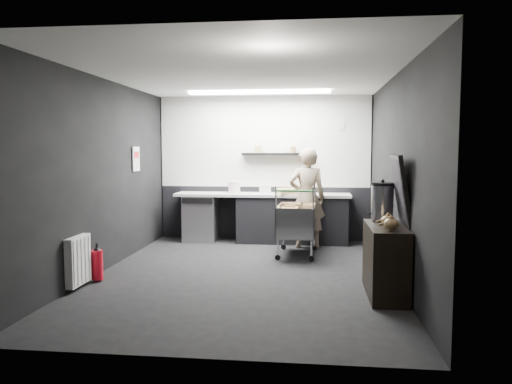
# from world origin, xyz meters

# --- Properties ---
(floor) EXTENTS (5.50, 5.50, 0.00)m
(floor) POSITION_xyz_m (0.00, 0.00, 0.00)
(floor) COLOR black
(floor) RESTS_ON ground
(ceiling) EXTENTS (5.50, 5.50, 0.00)m
(ceiling) POSITION_xyz_m (0.00, 0.00, 2.70)
(ceiling) COLOR white
(ceiling) RESTS_ON wall_back
(wall_back) EXTENTS (5.50, 0.00, 5.50)m
(wall_back) POSITION_xyz_m (0.00, 2.75, 1.35)
(wall_back) COLOR black
(wall_back) RESTS_ON floor
(wall_front) EXTENTS (5.50, 0.00, 5.50)m
(wall_front) POSITION_xyz_m (0.00, -2.75, 1.35)
(wall_front) COLOR black
(wall_front) RESTS_ON floor
(wall_left) EXTENTS (0.00, 5.50, 5.50)m
(wall_left) POSITION_xyz_m (-2.00, 0.00, 1.35)
(wall_left) COLOR black
(wall_left) RESTS_ON floor
(wall_right) EXTENTS (0.00, 5.50, 5.50)m
(wall_right) POSITION_xyz_m (2.00, 0.00, 1.35)
(wall_right) COLOR black
(wall_right) RESTS_ON floor
(kitchen_wall_panel) EXTENTS (3.95, 0.02, 1.70)m
(kitchen_wall_panel) POSITION_xyz_m (0.00, 2.73, 1.85)
(kitchen_wall_panel) COLOR silver
(kitchen_wall_panel) RESTS_ON wall_back
(dado_panel) EXTENTS (3.95, 0.02, 1.00)m
(dado_panel) POSITION_xyz_m (0.00, 2.73, 0.50)
(dado_panel) COLOR black
(dado_panel) RESTS_ON wall_back
(floating_shelf) EXTENTS (1.20, 0.22, 0.04)m
(floating_shelf) POSITION_xyz_m (0.20, 2.62, 1.62)
(floating_shelf) COLOR black
(floating_shelf) RESTS_ON wall_back
(wall_clock) EXTENTS (0.20, 0.03, 0.20)m
(wall_clock) POSITION_xyz_m (1.40, 2.72, 2.15)
(wall_clock) COLOR silver
(wall_clock) RESTS_ON wall_back
(poster) EXTENTS (0.02, 0.30, 0.40)m
(poster) POSITION_xyz_m (-1.98, 1.30, 1.55)
(poster) COLOR silver
(poster) RESTS_ON wall_left
(poster_red_band) EXTENTS (0.02, 0.22, 0.10)m
(poster_red_band) POSITION_xyz_m (-1.98, 1.30, 1.62)
(poster_red_band) COLOR red
(poster_red_band) RESTS_ON poster
(radiator) EXTENTS (0.10, 0.50, 0.60)m
(radiator) POSITION_xyz_m (-1.94, -0.90, 0.35)
(radiator) COLOR silver
(radiator) RESTS_ON wall_left
(ceiling_strip) EXTENTS (2.40, 0.20, 0.04)m
(ceiling_strip) POSITION_xyz_m (0.00, 1.85, 2.67)
(ceiling_strip) COLOR white
(ceiling_strip) RESTS_ON ceiling
(prep_counter) EXTENTS (3.20, 0.61, 0.90)m
(prep_counter) POSITION_xyz_m (0.14, 2.42, 0.46)
(prep_counter) COLOR black
(prep_counter) RESTS_ON floor
(person) EXTENTS (0.67, 0.48, 1.74)m
(person) POSITION_xyz_m (0.82, 1.97, 0.87)
(person) COLOR #BAAD93
(person) RESTS_ON floor
(shopping_cart) EXTENTS (0.64, 1.02, 1.10)m
(shopping_cart) POSITION_xyz_m (0.67, 1.34, 0.53)
(shopping_cart) COLOR silver
(shopping_cart) RESTS_ON floor
(sideboard) EXTENTS (0.47, 1.10, 1.65)m
(sideboard) POSITION_xyz_m (1.78, -0.73, 0.53)
(sideboard) COLOR black
(sideboard) RESTS_ON floor
(fire_extinguisher) EXTENTS (0.14, 0.14, 0.48)m
(fire_extinguisher) POSITION_xyz_m (-1.85, -0.56, 0.23)
(fire_extinguisher) COLOR red
(fire_extinguisher) RESTS_ON floor
(cardboard_box) EXTENTS (0.61, 0.55, 0.10)m
(cardboard_box) POSITION_xyz_m (0.53, 2.37, 0.95)
(cardboard_box) COLOR #927E4E
(cardboard_box) RESTS_ON prep_counter
(pink_tub) EXTENTS (0.21, 0.21, 0.21)m
(pink_tub) POSITION_xyz_m (-0.52, 2.42, 1.01)
(pink_tub) COLOR beige
(pink_tub) RESTS_ON prep_counter
(white_container) EXTENTS (0.22, 0.20, 0.16)m
(white_container) POSITION_xyz_m (0.06, 2.37, 0.98)
(white_container) COLOR silver
(white_container) RESTS_ON prep_counter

